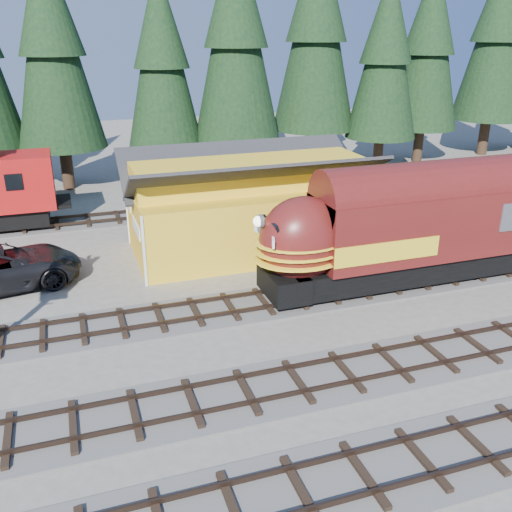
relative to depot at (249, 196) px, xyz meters
name	(u,v)px	position (x,y,z in m)	size (l,w,h in m)	color
ground	(336,344)	(0.00, -10.50, -2.96)	(120.00, 120.00, 0.00)	#6B665B
track_siding	(484,269)	(10.00, -6.50, -2.90)	(68.00, 3.20, 0.33)	#4C4947
track_spur	(54,225)	(-10.00, 7.50, -2.90)	(32.00, 3.20, 0.33)	#4C4947
depot	(249,196)	(0.00, 0.00, 0.00)	(12.80, 7.00, 5.30)	gold
conifer_backdrop	(273,48)	(6.58, 14.48, 6.74)	(79.54, 21.27, 16.09)	black
locomotive	(415,231)	(5.79, -6.50, -0.44)	(15.84, 3.15, 4.31)	black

